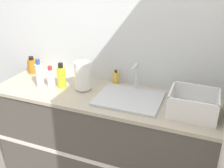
% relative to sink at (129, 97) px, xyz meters
% --- Properties ---
extents(wall_back, '(4.26, 0.06, 2.60)m').
position_rel_sink_xyz_m(wall_back, '(-0.23, 0.32, 0.36)').
color(wall_back, silver).
rests_on(wall_back, ground_plane).
extents(counter_cabinet, '(1.88, 0.59, 0.93)m').
position_rel_sink_xyz_m(counter_cabinet, '(-0.23, 0.00, -0.48)').
color(counter_cabinet, '#514C47').
rests_on(counter_cabinet, ground_plane).
extents(sink, '(0.51, 0.41, 0.24)m').
position_rel_sink_xyz_m(sink, '(0.00, 0.00, 0.00)').
color(sink, silver).
rests_on(sink, counter_cabinet).
extents(paper_towel_roll, '(0.13, 0.13, 0.25)m').
position_rel_sink_xyz_m(paper_towel_roll, '(-0.42, 0.03, 0.11)').
color(paper_towel_roll, '#4C4C51').
rests_on(paper_towel_roll, counter_cabinet).
extents(dish_rack, '(0.33, 0.29, 0.17)m').
position_rel_sink_xyz_m(dish_rack, '(0.49, -0.04, 0.05)').
color(dish_rack, white).
rests_on(dish_rack, counter_cabinet).
extents(bottle_amber, '(0.08, 0.08, 0.17)m').
position_rel_sink_xyz_m(bottle_amber, '(-1.06, 0.18, 0.06)').
color(bottle_amber, '#B26B19').
rests_on(bottle_amber, counter_cabinet).
extents(bottle_clear, '(0.06, 0.06, 0.25)m').
position_rel_sink_xyz_m(bottle_clear, '(-0.80, -0.05, 0.09)').
color(bottle_clear, silver).
rests_on(bottle_clear, counter_cabinet).
extents(bottle_yellow, '(0.07, 0.07, 0.22)m').
position_rel_sink_xyz_m(bottle_yellow, '(-0.61, 0.00, 0.08)').
color(bottle_yellow, yellow).
rests_on(bottle_yellow, counter_cabinet).
extents(bottle_white_spray, '(0.07, 0.07, 0.19)m').
position_rel_sink_xyz_m(bottle_white_spray, '(-0.71, -0.02, 0.07)').
color(bottle_white_spray, white).
rests_on(bottle_white_spray, counter_cabinet).
extents(soap_dispenser, '(0.05, 0.05, 0.13)m').
position_rel_sink_xyz_m(soap_dispenser, '(-0.20, 0.23, 0.04)').
color(soap_dispenser, gold).
rests_on(soap_dispenser, counter_cabinet).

